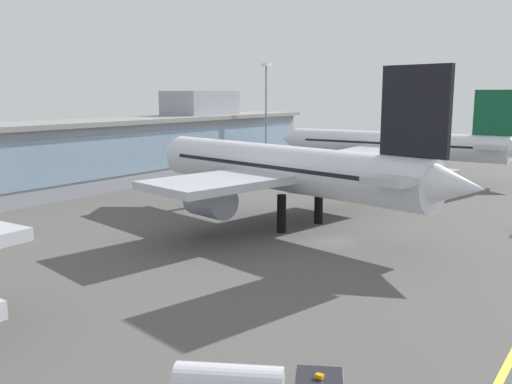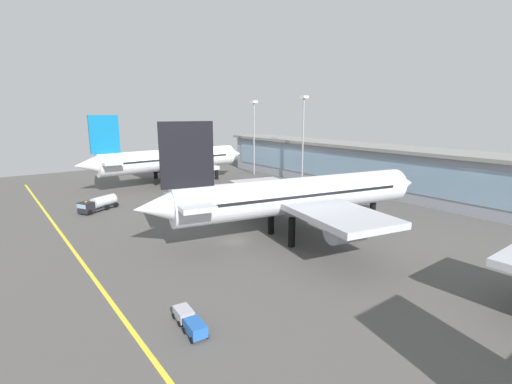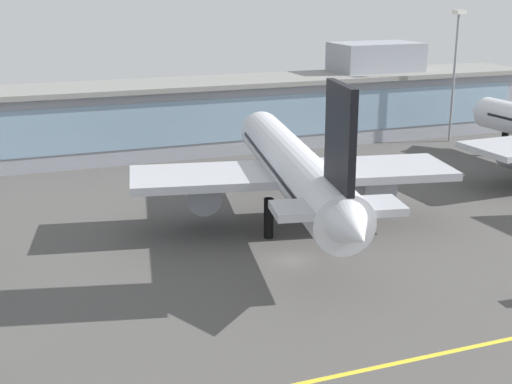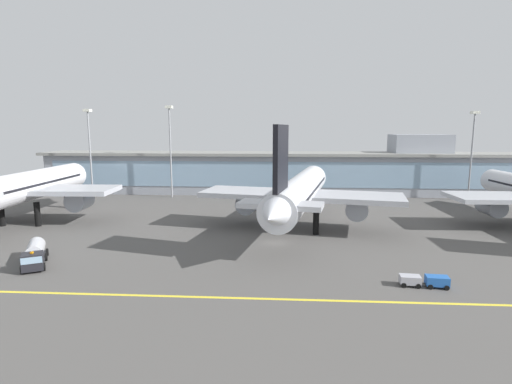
% 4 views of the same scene
% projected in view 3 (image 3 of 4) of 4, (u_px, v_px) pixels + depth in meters
% --- Properties ---
extents(ground_plane, '(190.35, 190.35, 0.00)m').
position_uv_depth(ground_plane, '(293.00, 260.00, 73.64)').
color(ground_plane, '#514F4C').
extents(taxiway_centreline_stripe, '(152.28, 0.50, 0.01)m').
position_uv_depth(taxiway_centreline_stripe, '(409.00, 361.00, 53.95)').
color(taxiway_centreline_stripe, yellow).
rests_on(taxiway_centreline_stripe, ground).
extents(terminal_building, '(138.96, 14.00, 17.20)m').
position_uv_depth(terminal_building, '(178.00, 115.00, 119.22)').
color(terminal_building, '#9399A3').
rests_on(terminal_building, ground).
extents(airliner_near_right, '(38.69, 51.86, 19.41)m').
position_uv_depth(airliner_near_right, '(293.00, 169.00, 81.67)').
color(airliner_near_right, black).
rests_on(airliner_near_right, ground).
extents(apron_light_mast_east, '(1.80, 1.80, 23.32)m').
position_uv_depth(apron_light_mast_east, '(456.00, 57.00, 125.10)').
color(apron_light_mast_east, gray).
rests_on(apron_light_mast_east, ground).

